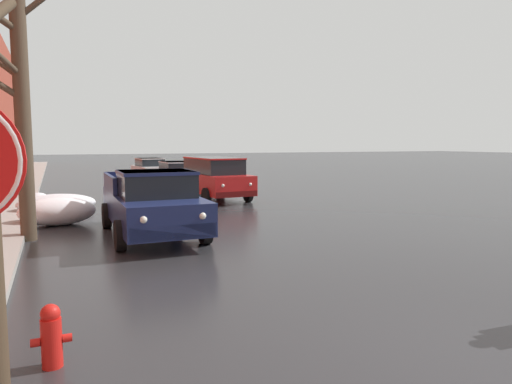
{
  "coord_description": "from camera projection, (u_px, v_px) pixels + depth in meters",
  "views": [
    {
      "loc": [
        -4.06,
        -3.29,
        2.45
      ],
      "look_at": [
        1.34,
        9.1,
        1.01
      ],
      "focal_mm": 32.52,
      "sensor_mm": 36.0,
      "label": 1
    }
  ],
  "objects": [
    {
      "name": "sedan_white_parked_far_down_block",
      "position": [
        150.0,
        168.0,
        30.88
      ],
      "size": [
        2.17,
        4.06,
        1.42
      ],
      "color": "silver",
      "rests_on": "ground"
    },
    {
      "name": "snow_bank_near_corner_left",
      "position": [
        53.0,
        203.0,
        16.11
      ],
      "size": [
        2.58,
        1.22,
        0.73
      ],
      "color": "white",
      "rests_on": "ground"
    },
    {
      "name": "fire_hydrant",
      "position": [
        51.0,
        335.0,
        5.05
      ],
      "size": [
        0.42,
        0.22,
        0.71
      ],
      "color": "red",
      "rests_on": "ground"
    },
    {
      "name": "suv_red_parked_kerbside_close",
      "position": [
        214.0,
        177.0,
        19.95
      ],
      "size": [
        2.26,
        4.84,
        1.82
      ],
      "color": "red",
      "rests_on": "ground"
    },
    {
      "name": "bare_tree_second_along_sidewalk",
      "position": [
        18.0,
        102.0,
        11.24
      ],
      "size": [
        3.42,
        2.01,
        6.73
      ],
      "color": "#4C3D2D",
      "rests_on": "ground"
    },
    {
      "name": "ground_plane",
      "position": [
        485.0,
        376.0,
        4.87
      ],
      "size": [
        200.0,
        200.0,
        0.0
      ],
      "primitive_type": "plane",
      "color": "#2B2B2D"
    },
    {
      "name": "pickup_truck_darkblue_approaching_near_lane",
      "position": [
        152.0,
        203.0,
        12.11
      ],
      "size": [
        2.25,
        5.3,
        1.76
      ],
      "color": "navy",
      "rests_on": "ground"
    },
    {
      "name": "left_sidewalk_slab",
      "position": [
        2.0,
        201.0,
        18.85
      ],
      "size": [
        2.53,
        80.0,
        0.15
      ],
      "primitive_type": "cube",
      "color": "gray",
      "rests_on": "ground"
    },
    {
      "name": "snow_bank_mid_block_left",
      "position": [
        58.0,
        212.0,
        13.8
      ],
      "size": [
        2.18,
        1.29,
        0.82
      ],
      "color": "white",
      "rests_on": "ground"
    },
    {
      "name": "sedan_silver_parked_kerbside_mid",
      "position": [
        177.0,
        174.0,
        25.31
      ],
      "size": [
        1.88,
        4.46,
        1.42
      ],
      "color": "#B7B7BC",
      "rests_on": "ground"
    },
    {
      "name": "snow_bank_along_left_kerb",
      "position": [
        219.0,
        182.0,
        25.46
      ],
      "size": [
        2.19,
        1.41,
        0.7
      ],
      "color": "white",
      "rests_on": "ground"
    },
    {
      "name": "snow_bank_near_corner_right",
      "position": [
        224.0,
        182.0,
        25.53
      ],
      "size": [
        2.73,
        1.45,
        0.67
      ],
      "color": "white",
      "rests_on": "ground"
    }
  ]
}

